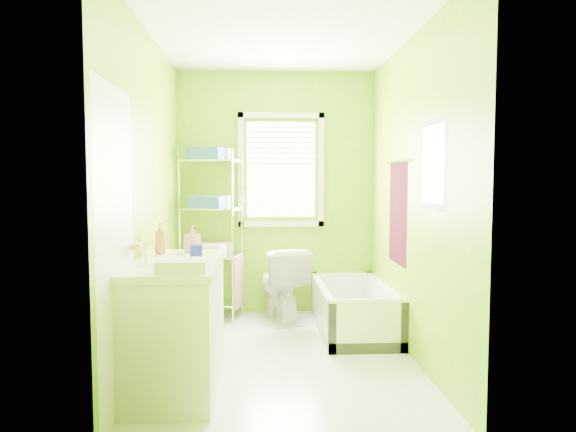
{
  "coord_description": "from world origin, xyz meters",
  "views": [
    {
      "loc": [
        -0.18,
        -4.09,
        1.44
      ],
      "look_at": [
        0.06,
        0.25,
        1.14
      ],
      "focal_mm": 32.0,
      "sensor_mm": 36.0,
      "label": 1
    }
  ],
  "objects": [
    {
      "name": "vanity",
      "position": [
        -0.76,
        -0.55,
        0.47
      ],
      "size": [
        0.6,
        1.18,
        1.12
      ],
      "color": "silver",
      "rests_on": "ground"
    },
    {
      "name": "wire_shelf_unit",
      "position": [
        -0.66,
        1.25,
        1.08
      ],
      "size": [
        0.66,
        0.53,
        1.77
      ],
      "color": "silver",
      "rests_on": "ground"
    },
    {
      "name": "ground",
      "position": [
        0.0,
        0.0,
        0.0
      ],
      "size": [
        2.9,
        2.9,
        0.0
      ],
      "primitive_type": "plane",
      "color": "silver",
      "rests_on": "ground"
    },
    {
      "name": "door",
      "position": [
        -1.04,
        -1.0,
        1.0
      ],
      "size": [
        0.09,
        0.8,
        2.0
      ],
      "color": "white",
      "rests_on": "ground"
    },
    {
      "name": "right_wall_decor",
      "position": [
        1.04,
        -0.02,
        1.32
      ],
      "size": [
        0.04,
        1.48,
        1.17
      ],
      "color": "#3C0712",
      "rests_on": "ground"
    },
    {
      "name": "room_envelope",
      "position": [
        0.0,
        0.0,
        1.55
      ],
      "size": [
        2.14,
        2.94,
        2.62
      ],
      "color": "#71A207",
      "rests_on": "ground"
    },
    {
      "name": "toilet",
      "position": [
        0.04,
        1.1,
        0.38
      ],
      "size": [
        0.59,
        0.83,
        0.76
      ],
      "primitive_type": "imported",
      "rotation": [
        0.0,
        0.0,
        3.39
      ],
      "color": "white",
      "rests_on": "ground"
    },
    {
      "name": "window",
      "position": [
        0.05,
        1.42,
        1.61
      ],
      "size": [
        0.92,
        0.05,
        1.22
      ],
      "color": "white",
      "rests_on": "ground"
    },
    {
      "name": "bathtub",
      "position": [
        0.72,
        0.7,
        0.15
      ],
      "size": [
        0.67,
        1.44,
        0.46
      ],
      "color": "white",
      "rests_on": "ground"
    }
  ]
}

